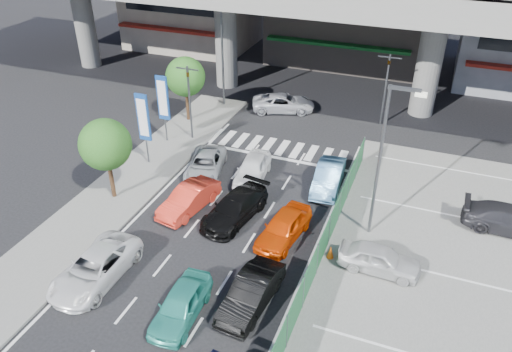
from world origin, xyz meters
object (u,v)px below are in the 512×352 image
at_px(street_lamp_left, 224,46).
at_px(taxi_orange_left, 189,199).
at_px(taxi_teal_mid, 181,304).
at_px(crossing_wagon_silver, 283,103).
at_px(tree_far, 185,77).
at_px(sedan_white_front_mid, 253,169).
at_px(signboard_near, 143,119).
at_px(tree_near, 105,145).
at_px(sedan_black_mid, 235,208).
at_px(sedan_white_mid_left, 95,268).
at_px(signboard_far, 163,100).
at_px(hatch_black_mid_right, 251,293).
at_px(traffic_cone, 330,252).
at_px(taxi_orange_right, 284,227).
at_px(traffic_light_left, 188,85).
at_px(parked_sedan_white, 379,259).
at_px(kei_truck_front_right, 328,177).
at_px(street_lamp_right, 385,152).
at_px(parked_sedan_dgrey, 511,220).
at_px(traffic_light_right, 388,72).
at_px(wagon_silver_front_left, 205,165).

distance_m(street_lamp_left, taxi_orange_left, 14.61).
distance_m(taxi_teal_mid, crossing_wagon_silver, 21.20).
xyz_separation_m(tree_far, sedan_white_front_mid, (7.36, -5.83, -2.70)).
relative_size(signboard_near, tree_near, 0.98).
bearing_deg(sedan_black_mid, tree_far, 139.52).
bearing_deg(sedan_black_mid, sedan_white_mid_left, -111.05).
relative_size(signboard_far, hatch_black_mid_right, 1.14).
bearing_deg(traffic_cone, tree_far, 140.28).
bearing_deg(taxi_orange_right, traffic_light_left, 147.57).
bearing_deg(crossing_wagon_silver, sedan_white_mid_left, 154.85).
distance_m(taxi_orange_left, parked_sedan_white, 10.47).
bearing_deg(crossing_wagon_silver, kei_truck_front_right, -167.29).
bearing_deg(kei_truck_front_right, sedan_white_mid_left, -129.11).
height_order(sedan_white_front_mid, traffic_cone, sedan_white_front_mid).
bearing_deg(street_lamp_left, street_lamp_right, -41.63).
height_order(taxi_orange_left, sedan_black_mid, taxi_orange_left).
xyz_separation_m(traffic_light_left, taxi_teal_mid, (6.95, -14.39, -3.28)).
relative_size(signboard_far, sedan_white_mid_left, 0.97).
bearing_deg(crossing_wagon_silver, parked_sedan_dgrey, -142.39).
bearing_deg(crossing_wagon_silver, signboard_near, 133.79).
height_order(traffic_light_left, tree_far, traffic_light_left).
bearing_deg(taxi_teal_mid, kei_truck_front_right, 71.77).
bearing_deg(taxi_orange_left, street_lamp_right, 19.54).
relative_size(traffic_light_right, tree_far, 1.08).
bearing_deg(street_lamp_right, crossing_wagon_silver, 125.44).
bearing_deg(parked_sedan_dgrey, kei_truck_front_right, 86.73).
xyz_separation_m(signboard_near, signboard_far, (-0.40, 3.00, 0.00)).
distance_m(signboard_near, traffic_cone, 13.90).
xyz_separation_m(traffic_light_left, crossing_wagon_silver, (4.37, 6.65, -3.28)).
height_order(tree_near, wagon_silver_front_left, tree_near).
bearing_deg(sedan_white_front_mid, sedan_white_mid_left, -114.40).
height_order(traffic_light_right, kei_truck_front_right, traffic_light_right).
height_order(tree_far, sedan_white_mid_left, tree_far).
xyz_separation_m(tree_near, tree_far, (-0.80, 10.50, 0.00)).
height_order(taxi_teal_mid, crossing_wagon_silver, taxi_teal_mid).
distance_m(hatch_black_mid_right, wagon_silver_front_left, 11.13).
bearing_deg(street_lamp_left, kei_truck_front_right, -39.81).
height_order(signboard_near, crossing_wagon_silver, signboard_near).
bearing_deg(taxi_orange_right, parked_sedan_dgrey, 32.20).
xyz_separation_m(traffic_light_left, tree_near, (-0.80, -8.00, -0.55)).
height_order(tree_near, sedan_white_mid_left, tree_near).
xyz_separation_m(taxi_orange_left, sedan_black_mid, (2.64, 0.15, -0.00)).
xyz_separation_m(traffic_light_right, street_lamp_left, (-11.83, -1.00, 0.83)).
relative_size(street_lamp_right, sedan_white_front_mid, 1.98).
bearing_deg(signboard_far, street_lamp_right, -18.68).
relative_size(sedan_white_front_mid, parked_sedan_dgrey, 0.87).
bearing_deg(taxi_orange_left, traffic_light_right, 71.86).
xyz_separation_m(signboard_far, taxi_orange_left, (5.10, -6.49, -2.39)).
distance_m(taxi_teal_mid, parked_sedan_dgrey, 16.96).
distance_m(street_lamp_left, signboard_near, 10.19).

